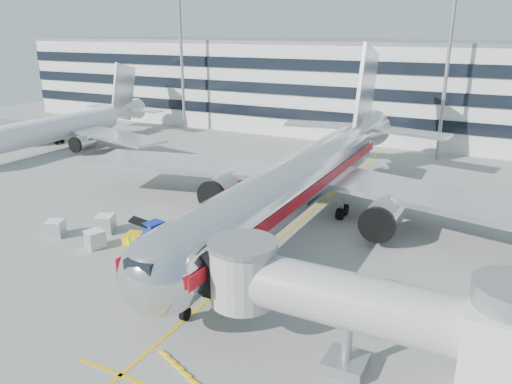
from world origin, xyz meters
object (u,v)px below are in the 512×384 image
at_px(baggage_tug, 158,237).
at_px(cargo_container_front, 95,239).
at_px(main_jet, 304,177).
at_px(ramp_worker, 129,247).
at_px(cargo_container_left, 105,224).
at_px(belt_loader, 153,239).
at_px(cargo_container_right, 55,229).

xyz_separation_m(baggage_tug, cargo_container_front, (-4.65, -2.45, -0.19)).
xyz_separation_m(main_jet, baggage_tug, (-8.42, -11.63, -3.30)).
distance_m(baggage_tug, cargo_container_front, 5.26).
relative_size(main_jet, ramp_worker, 28.77).
bearing_deg(cargo_container_front, cargo_container_left, 118.71).
distance_m(main_jet, belt_loader, 15.07).
height_order(cargo_container_front, ramp_worker, ramp_worker).
height_order(baggage_tug, cargo_container_right, baggage_tug).
distance_m(main_jet, cargo_container_left, 18.75).
xyz_separation_m(baggage_tug, cargo_container_left, (-6.23, 0.44, -0.12)).
relative_size(belt_loader, ramp_worker, 2.97).
xyz_separation_m(cargo_container_left, cargo_container_front, (1.58, -2.89, -0.07)).
bearing_deg(main_jet, baggage_tug, -125.89).
height_order(belt_loader, cargo_container_left, belt_loader).
bearing_deg(baggage_tug, cargo_container_right, -166.25).
xyz_separation_m(cargo_container_right, ramp_worker, (8.63, -0.26, 0.14)).
distance_m(belt_loader, cargo_container_right, 9.33).
bearing_deg(main_jet, ramp_worker, -123.09).
distance_m(cargo_container_left, cargo_container_right, 4.26).
xyz_separation_m(belt_loader, cargo_container_left, (-5.80, 0.47, 0.12)).
distance_m(cargo_container_right, cargo_container_front, 4.83).
bearing_deg(baggage_tug, main_jet, 54.11).
relative_size(main_jet, cargo_container_left, 25.49).
relative_size(main_jet, cargo_container_right, 27.56).
relative_size(main_jet, belt_loader, 9.70).
xyz_separation_m(cargo_container_left, cargo_container_right, (-3.25, -2.75, -0.07)).
xyz_separation_m(main_jet, cargo_container_left, (-14.65, -11.20, -3.42)).
height_order(belt_loader, ramp_worker, belt_loader).
distance_m(main_jet, cargo_container_front, 19.53).
distance_m(main_jet, ramp_worker, 17.29).
relative_size(belt_loader, cargo_container_front, 2.90).
xyz_separation_m(cargo_container_front, ramp_worker, (3.81, -0.12, 0.14)).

